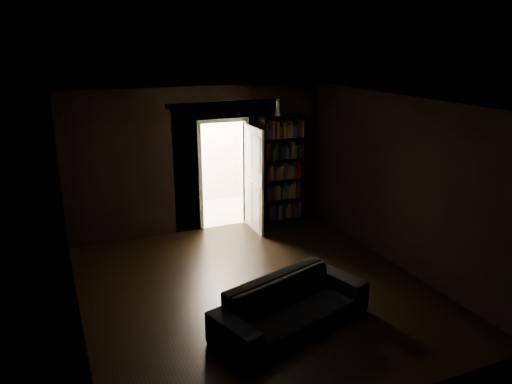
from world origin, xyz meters
TOP-DOWN VIEW (x-y plane):
  - ground at (0.00, 0.00)m, footprint 5.50×5.50m
  - room_walls at (-0.01, 1.07)m, footprint 5.02×5.61m
  - kitchen_alcove at (0.50, 3.87)m, footprint 2.20×1.80m
  - sofa at (0.03, -1.11)m, footprint 2.35×1.54m
  - bookshelf at (1.67, 2.55)m, footprint 0.91×0.34m
  - refrigerator at (-0.10, 4.11)m, footprint 0.91×0.87m
  - door at (0.96, 2.31)m, footprint 0.07×0.85m
  - figurine at (1.54, 2.49)m, footprint 0.13×0.13m
  - bottles at (-0.19, 4.09)m, footprint 0.67×0.33m

SIDE VIEW (x-z plane):
  - ground at x=0.00m, z-range 0.00..0.00m
  - sofa at x=0.03m, z-range 0.00..0.83m
  - refrigerator at x=-0.10m, z-range 0.00..1.65m
  - door at x=0.96m, z-range 0.00..2.05m
  - bookshelf at x=1.67m, z-range 0.00..2.20m
  - kitchen_alcove at x=0.50m, z-range -0.09..2.51m
  - room_walls at x=-0.01m, z-range 0.26..3.10m
  - bottles at x=-0.19m, z-range 1.65..1.93m
  - figurine at x=1.54m, z-range 2.20..2.52m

